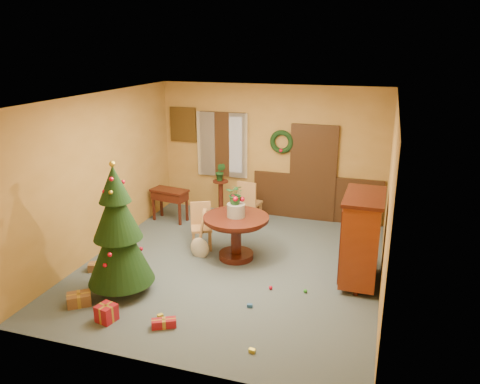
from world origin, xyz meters
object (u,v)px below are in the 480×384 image
at_px(chair_near, 201,224).
at_px(writing_desk, 170,197).
at_px(christmas_tree, 118,232).
at_px(sideboard, 362,236).
at_px(dining_table, 236,229).

xyz_separation_m(chair_near, writing_desk, (-1.18, 1.10, 0.06)).
height_order(christmas_tree, writing_desk, christmas_tree).
xyz_separation_m(chair_near, sideboard, (2.95, -0.49, 0.33)).
relative_size(christmas_tree, writing_desk, 2.48).
bearing_deg(sideboard, chair_near, 170.52).
xyz_separation_m(dining_table, christmas_tree, (-1.34, -1.66, 0.44)).
bearing_deg(writing_desk, chair_near, -43.11).
height_order(dining_table, sideboard, sideboard).
relative_size(chair_near, christmas_tree, 0.42).
height_order(christmas_tree, sideboard, christmas_tree).
bearing_deg(chair_near, dining_table, -18.81).
distance_m(dining_table, writing_desk, 2.39).
xyz_separation_m(dining_table, writing_desk, (-1.95, 1.37, -0.03)).
xyz_separation_m(writing_desk, sideboard, (4.12, -1.59, 0.26)).
relative_size(chair_near, writing_desk, 1.03).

